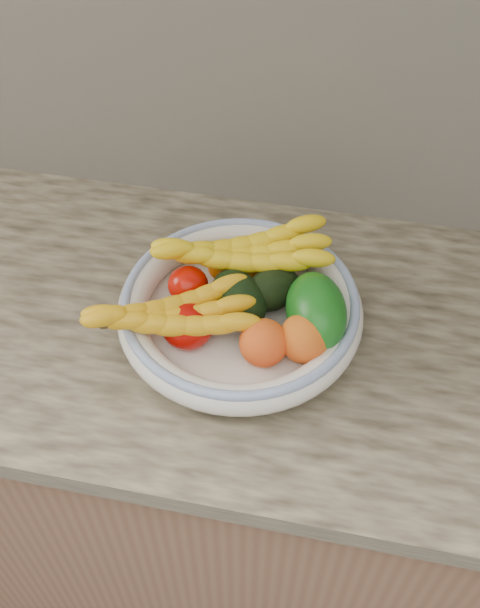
% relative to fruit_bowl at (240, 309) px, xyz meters
% --- Properties ---
extents(kitchen_counter, '(2.44, 0.66, 1.40)m').
position_rel_fruit_bowl_xyz_m(kitchen_counter, '(0.00, 0.03, -0.48)').
color(kitchen_counter, brown).
rests_on(kitchen_counter, ground).
extents(fruit_bowl, '(0.39, 0.39, 0.08)m').
position_rel_fruit_bowl_xyz_m(fruit_bowl, '(0.00, 0.00, 0.00)').
color(fruit_bowl, silver).
rests_on(fruit_bowl, kitchen_counter).
extents(clementine_back_left, '(0.06, 0.06, 0.04)m').
position_rel_fruit_bowl_xyz_m(clementine_back_left, '(-0.05, 0.08, 0.01)').
color(clementine_back_left, '#DA6704').
rests_on(clementine_back_left, fruit_bowl).
extents(clementine_back_right, '(0.07, 0.07, 0.05)m').
position_rel_fruit_bowl_xyz_m(clementine_back_right, '(0.04, 0.12, 0.01)').
color(clementine_back_right, '#F76905').
rests_on(clementine_back_right, fruit_bowl).
extents(clementine_back_mid, '(0.05, 0.05, 0.04)m').
position_rel_fruit_bowl_xyz_m(clementine_back_mid, '(-0.00, 0.07, 0.01)').
color(clementine_back_mid, '#E06604').
rests_on(clementine_back_mid, fruit_bowl).
extents(tomato_left, '(0.08, 0.08, 0.06)m').
position_rel_fruit_bowl_xyz_m(tomato_left, '(-0.09, 0.02, 0.01)').
color(tomato_left, '#BB0D03').
rests_on(tomato_left, fruit_bowl).
extents(tomato_near_left, '(0.09, 0.09, 0.07)m').
position_rel_fruit_bowl_xyz_m(tomato_near_left, '(-0.07, -0.06, 0.01)').
color(tomato_near_left, '#AC0802').
rests_on(tomato_near_left, fruit_bowl).
extents(avocado_center, '(0.13, 0.14, 0.08)m').
position_rel_fruit_bowl_xyz_m(avocado_center, '(-0.00, 0.01, 0.02)').
color(avocado_center, black).
rests_on(avocado_center, fruit_bowl).
extents(avocado_right, '(0.12, 0.12, 0.07)m').
position_rel_fruit_bowl_xyz_m(avocado_right, '(0.04, 0.04, 0.02)').
color(avocado_right, black).
rests_on(avocado_right, fruit_bowl).
extents(green_mango, '(0.16, 0.17, 0.12)m').
position_rel_fruit_bowl_xyz_m(green_mango, '(0.12, -0.01, 0.03)').
color(green_mango, '#105510').
rests_on(green_mango, fruit_bowl).
extents(peach_front, '(0.09, 0.09, 0.07)m').
position_rel_fruit_bowl_xyz_m(peach_front, '(0.05, -0.07, 0.02)').
color(peach_front, orange).
rests_on(peach_front, fruit_bowl).
extents(peach_right, '(0.09, 0.09, 0.08)m').
position_rel_fruit_bowl_xyz_m(peach_right, '(0.11, -0.05, 0.02)').
color(peach_right, orange).
rests_on(peach_right, fruit_bowl).
extents(banana_bunch_back, '(0.32, 0.19, 0.09)m').
position_rel_fruit_bowl_xyz_m(banana_bunch_back, '(-0.01, 0.08, 0.04)').
color(banana_bunch_back, yellow).
rests_on(banana_bunch_back, fruit_bowl).
extents(banana_bunch_front, '(0.30, 0.21, 0.08)m').
position_rel_fruit_bowl_xyz_m(banana_bunch_front, '(-0.09, -0.07, 0.03)').
color(banana_bunch_front, yellow).
rests_on(banana_bunch_front, fruit_bowl).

